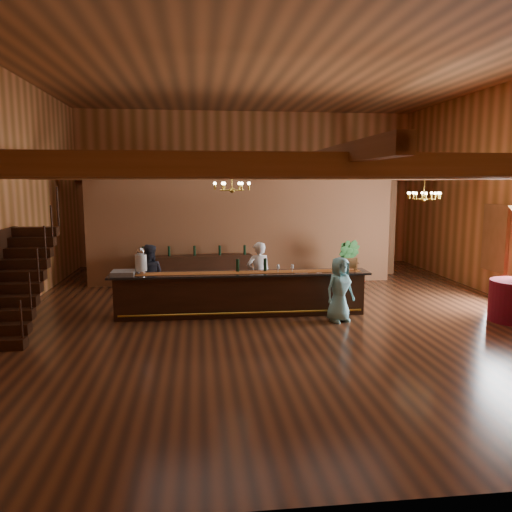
{
  "coord_description": "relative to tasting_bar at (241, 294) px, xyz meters",
  "views": [
    {
      "loc": [
        -1.8,
        -11.17,
        3.0
      ],
      "look_at": [
        -0.45,
        0.37,
        1.28
      ],
      "focal_mm": 35.0,
      "sensor_mm": 36.0,
      "label": 1
    }
  ],
  "objects": [
    {
      "name": "staircase",
      "position": [
        -4.59,
        -0.61,
        0.5
      ],
      "size": [
        1.0,
        2.8,
        2.0
      ],
      "color": "black",
      "rests_on": "floor"
    },
    {
      "name": "window_right_back",
      "position": [
        6.81,
        1.13,
        1.05
      ],
      "size": [
        0.12,
        1.05,
        1.75
      ],
      "primitive_type": "cube",
      "color": "white",
      "rests_on": "wall_right"
    },
    {
      "name": "staff_second",
      "position": [
        -2.13,
        0.85,
        0.28
      ],
      "size": [
        0.83,
        0.69,
        1.55
      ],
      "primitive_type": "imported",
      "rotation": [
        0.0,
        0.0,
        3.0
      ],
      "color": "#2B2D39",
      "rests_on": "floor"
    },
    {
      "name": "bar_bottle_1",
      "position": [
        0.57,
        0.11,
        0.63
      ],
      "size": [
        0.07,
        0.07,
        0.3
      ],
      "primitive_type": "cylinder",
      "color": "black",
      "rests_on": "tasting_bar"
    },
    {
      "name": "floor_plant",
      "position": [
        3.24,
        2.65,
        0.2
      ],
      "size": [
        0.96,
        0.89,
        1.4
      ],
      "primitive_type": "imported",
      "rotation": [
        0.0,
        0.0,
        -0.43
      ],
      "color": "#28672A",
      "rests_on": "floor"
    },
    {
      "name": "raffle_drum",
      "position": [
        2.51,
        -0.07,
        0.66
      ],
      "size": [
        0.34,
        0.24,
        0.3
      ],
      "color": "brown",
      "rests_on": "tasting_bar"
    },
    {
      "name": "beam_grid",
      "position": [
        0.86,
        0.64,
        2.75
      ],
      "size": [
        11.9,
        13.9,
        0.39
      ],
      "color": "brown",
      "rests_on": "wall_left"
    },
    {
      "name": "glass_rack_tray",
      "position": [
        -2.59,
        -0.02,
        0.53
      ],
      "size": [
        0.5,
        0.5,
        0.1
      ],
      "primitive_type": "cube",
      "color": "gray",
      "rests_on": "tasting_bar"
    },
    {
      "name": "floor",
      "position": [
        0.86,
        0.13,
        -0.5
      ],
      "size": [
        14.0,
        14.0,
        0.0
      ],
      "primitive_type": "plane",
      "color": "#5A2E19",
      "rests_on": "ground"
    },
    {
      "name": "wall_front",
      "position": [
        0.86,
        -6.87,
        2.25
      ],
      "size": [
        12.0,
        0.1,
        5.5
      ],
      "primitive_type": "cube",
      "color": "#BF7140",
      "rests_on": "floor"
    },
    {
      "name": "ceiling",
      "position": [
        0.86,
        0.13,
        5.0
      ],
      "size": [
        14.0,
        14.0,
        0.0
      ],
      "primitive_type": "plane",
      "rotation": [
        3.14,
        0.0,
        0.0
      ],
      "color": "#9E5B30",
      "rests_on": "wall_back"
    },
    {
      "name": "beverage_dispenser",
      "position": [
        -2.21,
        0.07,
        0.77
      ],
      "size": [
        0.26,
        0.26,
        0.6
      ],
      "color": "silver",
      "rests_on": "tasting_bar"
    },
    {
      "name": "bartender",
      "position": [
        0.48,
        0.65,
        0.3
      ],
      "size": [
        0.64,
        0.48,
        1.59
      ],
      "primitive_type": "imported",
      "rotation": [
        0.0,
        0.0,
        3.33
      ],
      "color": "white",
      "rests_on": "floor"
    },
    {
      "name": "wall_back",
      "position": [
        0.86,
        7.13,
        2.25
      ],
      "size": [
        12.0,
        0.1,
        5.5
      ],
      "primitive_type": "cube",
      "color": "#BF7140",
      "rests_on": "floor"
    },
    {
      "name": "backroom_boxes",
      "position": [
        0.56,
        5.63,
        0.03
      ],
      "size": [
        4.1,
        0.6,
        1.1
      ],
      "color": "black",
      "rests_on": "floor"
    },
    {
      "name": "backbar_shelf",
      "position": [
        -1.05,
        3.19,
        -0.03
      ],
      "size": [
        3.32,
        0.94,
        0.92
      ],
      "primitive_type": "cube",
      "rotation": [
        0.0,
        0.0,
        0.13
      ],
      "color": "black",
      "rests_on": "floor"
    },
    {
      "name": "bar_bottle_0",
      "position": [
        -0.06,
        0.11,
        0.63
      ],
      "size": [
        0.07,
        0.07,
        0.3
      ],
      "primitive_type": "cylinder",
      "color": "black",
      "rests_on": "tasting_bar"
    },
    {
      "name": "partition_wall",
      "position": [
        0.36,
        3.63,
        1.05
      ],
      "size": [
        9.0,
        0.18,
        3.1
      ],
      "primitive_type": "cube",
      "color": "brown",
      "rests_on": "floor"
    },
    {
      "name": "tasting_bar",
      "position": [
        0.0,
        0.0,
        0.0
      ],
      "size": [
        5.86,
        0.82,
        0.99
      ],
      "rotation": [
        0.0,
        0.0,
        -0.01
      ],
      "color": "black",
      "rests_on": "floor"
    },
    {
      "name": "chandelier_left",
      "position": [
        -0.17,
        0.18,
        2.42
      ],
      "size": [
        0.8,
        0.8,
        0.44
      ],
      "color": "gold",
      "rests_on": "beam_grid"
    },
    {
      "name": "chandelier_right",
      "position": [
        4.71,
        0.98,
        2.18
      ],
      "size": [
        0.8,
        0.8,
        0.68
      ],
      "color": "gold",
      "rests_on": "beam_grid"
    },
    {
      "name": "support_posts",
      "position": [
        0.86,
        -0.37,
        1.1
      ],
      "size": [
        9.2,
        10.2,
        3.2
      ],
      "color": "brown",
      "rests_on": "floor"
    },
    {
      "name": "guest",
      "position": [
        2.08,
        -0.78,
        0.21
      ],
      "size": [
        0.81,
        0.68,
        1.41
      ],
      "primitive_type": "imported",
      "rotation": [
        0.0,
        0.0,
        0.38
      ],
      "color": "#79C4CB",
      "rests_on": "floor"
    }
  ]
}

